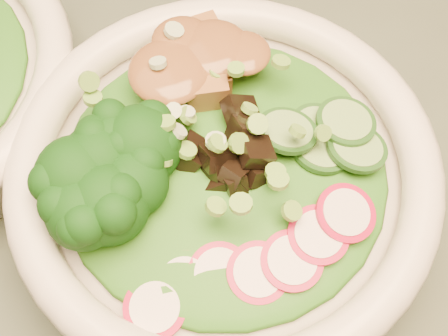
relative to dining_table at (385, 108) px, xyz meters
name	(u,v)px	position (x,y,z in m)	size (l,w,h in m)	color
floor	(311,289)	(0.00, 0.00, -0.64)	(4.00, 4.00, 0.00)	#54331D
dining_table	(385,108)	(0.00, 0.00, 0.00)	(1.20, 0.80, 0.75)	black
salad_bowl	(224,182)	(-0.22, -0.09, 0.16)	(0.29, 0.29, 0.08)	silver
lettuce_bed	(224,167)	(-0.22, -0.09, 0.18)	(0.22, 0.22, 0.03)	#215912
broccoli_florets	(124,191)	(-0.29, -0.09, 0.20)	(0.09, 0.08, 0.05)	black
radish_slices	(271,259)	(-0.22, -0.16, 0.18)	(0.12, 0.04, 0.02)	#AC0D35
cucumber_slices	(323,126)	(-0.15, -0.09, 0.19)	(0.08, 0.08, 0.04)	#7FAE60
mushroom_heap	(217,140)	(-0.22, -0.08, 0.19)	(0.08, 0.08, 0.04)	black
tofu_cubes	(191,77)	(-0.22, -0.02, 0.19)	(0.10, 0.06, 0.04)	brown
peanut_sauce	(190,64)	(-0.22, -0.02, 0.21)	(0.08, 0.06, 0.02)	brown
scallion_garnish	(224,148)	(-0.22, -0.09, 0.21)	(0.21, 0.21, 0.03)	#67A038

